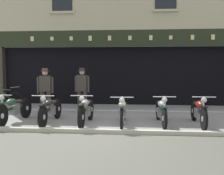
{
  "coord_description": "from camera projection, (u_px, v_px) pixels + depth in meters",
  "views": [
    {
      "loc": [
        0.65,
        -6.46,
        1.68
      ],
      "look_at": [
        -0.16,
        2.79,
        0.96
      ],
      "focal_mm": 41.97,
      "sensor_mm": 36.0,
      "label": 1
    }
  ],
  "objects": [
    {
      "name": "motorcycle_center",
      "position": [
        122.0,
        111.0,
        7.6
      ],
      "size": [
        0.62,
        2.06,
        0.9
      ],
      "rotation": [
        0.0,
        0.0,
        3.16
      ],
      "color": "black",
      "rests_on": "ground"
    },
    {
      "name": "motorcycle_center_right",
      "position": [
        161.0,
        110.0,
        7.7
      ],
      "size": [
        0.62,
        1.99,
        0.9
      ],
      "rotation": [
        0.0,
        0.0,
        3.18
      ],
      "color": "black",
      "rests_on": "ground"
    },
    {
      "name": "motorcycle_far_left",
      "position": [
        14.0,
        108.0,
        7.96
      ],
      "size": [
        0.62,
        2.1,
        0.93
      ],
      "rotation": [
        0.0,
        0.0,
        3.07
      ],
      "color": "black",
      "rests_on": "ground"
    },
    {
      "name": "shopkeeper_center",
      "position": [
        82.0,
        88.0,
        9.64
      ],
      "size": [
        0.56,
        0.32,
        1.66
      ],
      "rotation": [
        0.0,
        0.0,
        3.01
      ],
      "color": "#38332D",
      "rests_on": "ground"
    },
    {
      "name": "motorcycle_right",
      "position": [
        199.0,
        111.0,
        7.55
      ],
      "size": [
        0.62,
        1.97,
        0.91
      ],
      "rotation": [
        0.0,
        0.0,
        3.12
      ],
      "color": "black",
      "rests_on": "ground"
    },
    {
      "name": "ground",
      "position": [
        104.0,
        147.0,
        5.63
      ],
      "size": [
        23.62,
        22.0,
        0.18
      ],
      "color": "gray"
    },
    {
      "name": "shop_facade",
      "position": [
        122.0,
        66.0,
        13.42
      ],
      "size": [
        11.92,
        4.42,
        6.44
      ],
      "color": "black",
      "rests_on": "ground"
    },
    {
      "name": "leaning_bicycle",
      "position": [
        5.0,
        99.0,
        10.66
      ],
      "size": [
        1.65,
        0.64,
        0.94
      ],
      "rotation": [
        0.0,
        0.0,
        -1.85
      ],
      "color": "black",
      "rests_on": "ground"
    },
    {
      "name": "salesman_left",
      "position": [
        45.0,
        89.0,
        9.09
      ],
      "size": [
        0.55,
        0.32,
        1.65
      ],
      "rotation": [
        0.0,
        0.0,
        3.36
      ],
      "color": "#38332D",
      "rests_on": "ground"
    },
    {
      "name": "motorcycle_center_left",
      "position": [
        86.0,
        110.0,
        7.72
      ],
      "size": [
        0.62,
        1.96,
        0.92
      ],
      "rotation": [
        0.0,
        0.0,
        3.12
      ],
      "color": "black",
      "rests_on": "ground"
    },
    {
      "name": "motorcycle_left",
      "position": [
        51.0,
        109.0,
        7.86
      ],
      "size": [
        0.62,
        2.05,
        0.91
      ],
      "rotation": [
        0.0,
        0.0,
        3.15
      ],
      "color": "black",
      "rests_on": "ground"
    },
    {
      "name": "advert_board_far",
      "position": [
        65.0,
        67.0,
        12.06
      ],
      "size": [
        0.78,
        0.03,
        0.99
      ],
      "color": "silver"
    },
    {
      "name": "advert_board_near",
      "position": [
        88.0,
        65.0,
        11.96
      ],
      "size": [
        0.68,
        0.03,
        1.09
      ],
      "color": "silver"
    }
  ]
}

